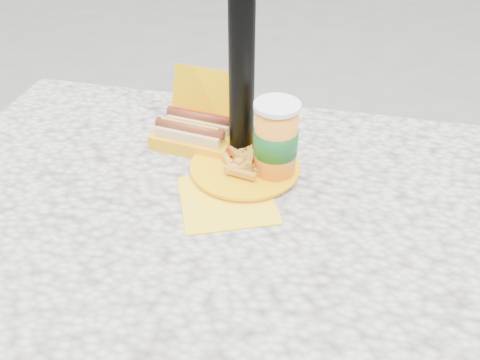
# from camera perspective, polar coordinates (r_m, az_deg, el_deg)

# --- Properties ---
(picnic_table) EXTENTS (1.20, 0.80, 0.75)m
(picnic_table) POSITION_cam_1_polar(r_m,az_deg,el_deg) (1.07, -1.76, -6.82)
(picnic_table) COLOR beige
(picnic_table) RESTS_ON ground
(hotdog_box) EXTENTS (0.19, 0.18, 0.14)m
(hotdog_box) POSITION_cam_1_polar(r_m,az_deg,el_deg) (1.15, -4.63, 5.31)
(hotdog_box) COLOR #F4AE00
(hotdog_box) RESTS_ON picnic_table
(fries_plate) EXTENTS (0.23, 0.32, 0.04)m
(fries_plate) POSITION_cam_1_polar(r_m,az_deg,el_deg) (1.06, 0.33, 1.25)
(fries_plate) COLOR yellow
(fries_plate) RESTS_ON picnic_table
(soda_cup) EXTENTS (0.09, 0.09, 0.16)m
(soda_cup) POSITION_cam_1_polar(r_m,az_deg,el_deg) (1.02, 3.82, 4.13)
(soda_cup) COLOR orange
(soda_cup) RESTS_ON picnic_table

